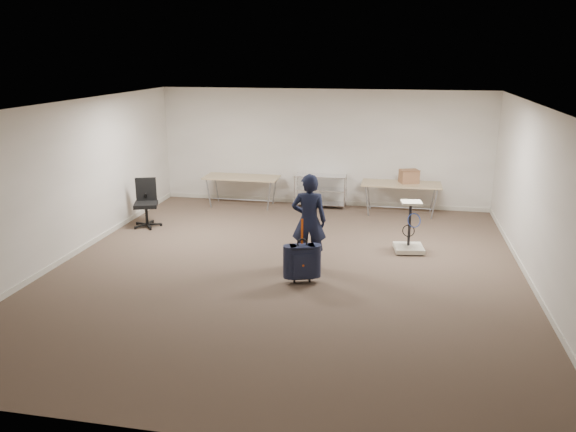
# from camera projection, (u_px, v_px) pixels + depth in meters

# --- Properties ---
(ground) EXTENTS (9.00, 9.00, 0.00)m
(ground) POSITION_uv_depth(u_px,v_px,m) (287.00, 269.00, 9.70)
(ground) COLOR #46372B
(ground) RESTS_ON ground
(room_shell) EXTENTS (8.00, 9.00, 9.00)m
(room_shell) POSITION_uv_depth(u_px,v_px,m) (300.00, 242.00, 10.99)
(room_shell) COLOR beige
(room_shell) RESTS_ON ground
(folding_table_left) EXTENTS (1.80, 0.75, 0.73)m
(folding_table_left) POSITION_uv_depth(u_px,v_px,m) (242.00, 179.00, 13.59)
(folding_table_left) COLOR tan
(folding_table_left) RESTS_ON ground
(folding_table_right) EXTENTS (1.80, 0.75, 0.73)m
(folding_table_right) POSITION_uv_depth(u_px,v_px,m) (401.00, 186.00, 12.89)
(folding_table_right) COLOR tan
(folding_table_right) RESTS_ON ground
(wire_shelf) EXTENTS (1.22, 0.47, 0.80)m
(wire_shelf) POSITION_uv_depth(u_px,v_px,m) (321.00, 189.00, 13.54)
(wire_shelf) COLOR silver
(wire_shelf) RESTS_ON ground
(person) EXTENTS (0.64, 0.45, 1.66)m
(person) POSITION_uv_depth(u_px,v_px,m) (309.00, 221.00, 9.64)
(person) COLOR black
(person) RESTS_ON ground
(suitcase) EXTENTS (0.45, 0.34, 1.08)m
(suitcase) POSITION_uv_depth(u_px,v_px,m) (302.00, 261.00, 9.04)
(suitcase) COLOR black
(suitcase) RESTS_ON ground
(office_chair) EXTENTS (0.62, 0.63, 1.03)m
(office_chair) POSITION_uv_depth(u_px,v_px,m) (147.00, 212.00, 12.08)
(office_chair) COLOR black
(office_chair) RESTS_ON ground
(equipment_cart) EXTENTS (0.60, 0.60, 0.97)m
(equipment_cart) POSITION_uv_depth(u_px,v_px,m) (409.00, 238.00, 10.53)
(equipment_cart) COLOR beige
(equipment_cart) RESTS_ON ground
(cardboard_box) EXTENTS (0.49, 0.43, 0.30)m
(cardboard_box) POSITION_uv_depth(u_px,v_px,m) (409.00, 176.00, 12.89)
(cardboard_box) COLOR #A5854C
(cardboard_box) RESTS_ON folding_table_right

